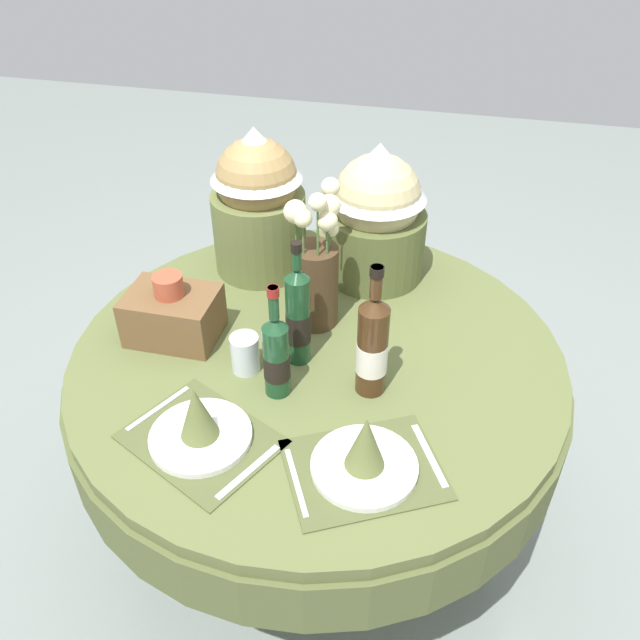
{
  "coord_description": "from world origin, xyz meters",
  "views": [
    {
      "loc": [
        0.33,
        -1.35,
        1.88
      ],
      "look_at": [
        0.0,
        0.03,
        0.8
      ],
      "focal_mm": 37.08,
      "sensor_mm": 36.0,
      "label": 1
    }
  ],
  "objects_px": {
    "tumbler_near_left": "(245,353)",
    "wine_bottle_centre": "(372,345)",
    "gift_tub_back_left": "(258,197)",
    "place_setting_right": "(365,456)",
    "wine_bottle_right": "(276,355)",
    "dining_table": "(317,386)",
    "wine_bottle_left": "(298,316)",
    "place_setting_left": "(199,426)",
    "flower_vase": "(316,271)",
    "woven_basket_side_left": "(173,314)",
    "gift_tub_back_centre": "(377,209)"
  },
  "relations": [
    {
      "from": "flower_vase",
      "to": "gift_tub_back_left",
      "type": "xyz_separation_m",
      "value": [
        -0.24,
        0.25,
        0.07
      ]
    },
    {
      "from": "gift_tub_back_centre",
      "to": "woven_basket_side_left",
      "type": "bearing_deg",
      "value": -137.44
    },
    {
      "from": "wine_bottle_right",
      "to": "tumbler_near_left",
      "type": "height_order",
      "value": "wine_bottle_right"
    },
    {
      "from": "place_setting_left",
      "to": "wine_bottle_right",
      "type": "height_order",
      "value": "wine_bottle_right"
    },
    {
      "from": "wine_bottle_left",
      "to": "gift_tub_back_left",
      "type": "bearing_deg",
      "value": 119.33
    },
    {
      "from": "dining_table",
      "to": "wine_bottle_left",
      "type": "height_order",
      "value": "wine_bottle_left"
    },
    {
      "from": "place_setting_right",
      "to": "wine_bottle_right",
      "type": "bearing_deg",
      "value": 142.0
    },
    {
      "from": "wine_bottle_right",
      "to": "gift_tub_back_centre",
      "type": "relative_size",
      "value": 0.73
    },
    {
      "from": "dining_table",
      "to": "flower_vase",
      "type": "xyz_separation_m",
      "value": [
        -0.04,
        0.13,
        0.31
      ]
    },
    {
      "from": "tumbler_near_left",
      "to": "woven_basket_side_left",
      "type": "relative_size",
      "value": 0.43
    },
    {
      "from": "wine_bottle_left",
      "to": "wine_bottle_right",
      "type": "relative_size",
      "value": 1.13
    },
    {
      "from": "place_setting_right",
      "to": "gift_tub_back_left",
      "type": "xyz_separation_m",
      "value": [
        -0.48,
        0.76,
        0.2
      ]
    },
    {
      "from": "place_setting_left",
      "to": "wine_bottle_centre",
      "type": "xyz_separation_m",
      "value": [
        0.35,
        0.27,
        0.09
      ]
    },
    {
      "from": "place_setting_left",
      "to": "dining_table",
      "type": "bearing_deg",
      "value": 63.75
    },
    {
      "from": "wine_bottle_left",
      "to": "gift_tub_back_centre",
      "type": "distance_m",
      "value": 0.49
    },
    {
      "from": "flower_vase",
      "to": "woven_basket_side_left",
      "type": "xyz_separation_m",
      "value": [
        -0.37,
        -0.16,
        -0.1
      ]
    },
    {
      "from": "place_setting_right",
      "to": "wine_bottle_right",
      "type": "height_order",
      "value": "wine_bottle_right"
    },
    {
      "from": "dining_table",
      "to": "wine_bottle_centre",
      "type": "xyz_separation_m",
      "value": [
        0.17,
        -0.11,
        0.27
      ]
    },
    {
      "from": "place_setting_right",
      "to": "wine_bottle_centre",
      "type": "distance_m",
      "value": 0.28
    },
    {
      "from": "dining_table",
      "to": "wine_bottle_right",
      "type": "distance_m",
      "value": 0.31
    },
    {
      "from": "wine_bottle_left",
      "to": "woven_basket_side_left",
      "type": "distance_m",
      "value": 0.37
    },
    {
      "from": "dining_table",
      "to": "wine_bottle_left",
      "type": "bearing_deg",
      "value": -132.75
    },
    {
      "from": "place_setting_left",
      "to": "flower_vase",
      "type": "bearing_deg",
      "value": 73.4
    },
    {
      "from": "tumbler_near_left",
      "to": "gift_tub_back_centre",
      "type": "xyz_separation_m",
      "value": [
        0.25,
        0.54,
        0.17
      ]
    },
    {
      "from": "dining_table",
      "to": "place_setting_left",
      "type": "distance_m",
      "value": 0.46
    },
    {
      "from": "place_setting_right",
      "to": "woven_basket_side_left",
      "type": "height_order",
      "value": "woven_basket_side_left"
    },
    {
      "from": "gift_tub_back_left",
      "to": "flower_vase",
      "type": "bearing_deg",
      "value": -45.61
    },
    {
      "from": "flower_vase",
      "to": "wine_bottle_centre",
      "type": "distance_m",
      "value": 0.32
    },
    {
      "from": "flower_vase",
      "to": "place_setting_right",
      "type": "bearing_deg",
      "value": -65.35
    },
    {
      "from": "tumbler_near_left",
      "to": "wine_bottle_centre",
      "type": "bearing_deg",
      "value": 0.19
    },
    {
      "from": "wine_bottle_left",
      "to": "wine_bottle_right",
      "type": "xyz_separation_m",
      "value": [
        -0.02,
        -0.13,
        -0.02
      ]
    },
    {
      "from": "flower_vase",
      "to": "tumbler_near_left",
      "type": "bearing_deg",
      "value": -117.63
    },
    {
      "from": "flower_vase",
      "to": "wine_bottle_left",
      "type": "relative_size",
      "value": 1.17
    },
    {
      "from": "place_setting_left",
      "to": "woven_basket_side_left",
      "type": "bearing_deg",
      "value": 121.14
    },
    {
      "from": "wine_bottle_left",
      "to": "wine_bottle_centre",
      "type": "relative_size",
      "value": 0.98
    },
    {
      "from": "place_setting_right",
      "to": "gift_tub_back_centre",
      "type": "distance_m",
      "value": 0.83
    },
    {
      "from": "wine_bottle_centre",
      "to": "gift_tub_back_centre",
      "type": "xyz_separation_m",
      "value": [
        -0.08,
        0.54,
        0.09
      ]
    },
    {
      "from": "wine_bottle_left",
      "to": "wine_bottle_right",
      "type": "distance_m",
      "value": 0.14
    },
    {
      "from": "wine_bottle_left",
      "to": "gift_tub_back_left",
      "type": "distance_m",
      "value": 0.49
    },
    {
      "from": "flower_vase",
      "to": "gift_tub_back_left",
      "type": "height_order",
      "value": "gift_tub_back_left"
    },
    {
      "from": "wine_bottle_right",
      "to": "place_setting_left",
      "type": "bearing_deg",
      "value": -122.41
    },
    {
      "from": "wine_bottle_left",
      "to": "gift_tub_back_left",
      "type": "xyz_separation_m",
      "value": [
        -0.24,
        0.42,
        0.1
      ]
    },
    {
      "from": "wine_bottle_left",
      "to": "woven_basket_side_left",
      "type": "height_order",
      "value": "wine_bottle_left"
    },
    {
      "from": "gift_tub_back_left",
      "to": "place_setting_right",
      "type": "bearing_deg",
      "value": -57.88
    },
    {
      "from": "place_setting_right",
      "to": "tumbler_near_left",
      "type": "distance_m",
      "value": 0.45
    },
    {
      "from": "place_setting_left",
      "to": "wine_bottle_right",
      "type": "relative_size",
      "value": 1.32
    },
    {
      "from": "flower_vase",
      "to": "wine_bottle_left",
      "type": "height_order",
      "value": "flower_vase"
    },
    {
      "from": "wine_bottle_left",
      "to": "woven_basket_side_left",
      "type": "xyz_separation_m",
      "value": [
        -0.36,
        0.02,
        -0.07
      ]
    },
    {
      "from": "dining_table",
      "to": "tumbler_near_left",
      "type": "height_order",
      "value": "tumbler_near_left"
    },
    {
      "from": "dining_table",
      "to": "wine_bottle_right",
      "type": "height_order",
      "value": "wine_bottle_right"
    }
  ]
}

